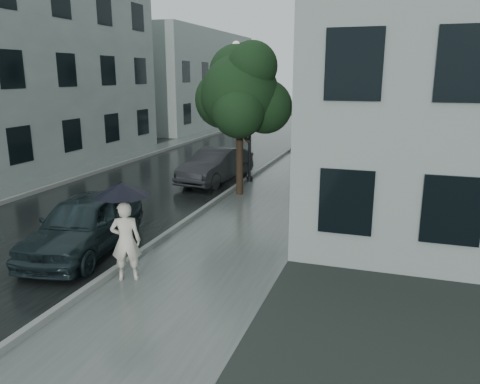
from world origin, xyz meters
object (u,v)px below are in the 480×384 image
(pedestrian, at_px, (126,241))
(car_far, at_px, (216,165))
(street_tree, at_px, (241,93))
(lamp_post, at_px, (246,104))
(car_near, at_px, (84,224))

(pedestrian, height_order, car_far, pedestrian)
(pedestrian, bearing_deg, street_tree, -114.37)
(pedestrian, relative_size, street_tree, 0.32)
(pedestrian, xyz_separation_m, street_tree, (-0.03, 8.09, 2.85))
(lamp_post, relative_size, car_far, 1.34)
(pedestrian, xyz_separation_m, car_far, (-1.63, 9.66, -0.19))
(car_near, bearing_deg, pedestrian, -38.67)
(lamp_post, xyz_separation_m, car_far, (-1.17, -0.48, -2.53))
(street_tree, bearing_deg, lamp_post, 101.83)
(lamp_post, relative_size, car_near, 1.31)
(street_tree, distance_m, car_near, 7.80)
(lamp_post, bearing_deg, street_tree, -92.93)
(street_tree, relative_size, lamp_post, 0.98)
(car_near, distance_m, car_far, 8.54)
(street_tree, distance_m, lamp_post, 2.16)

